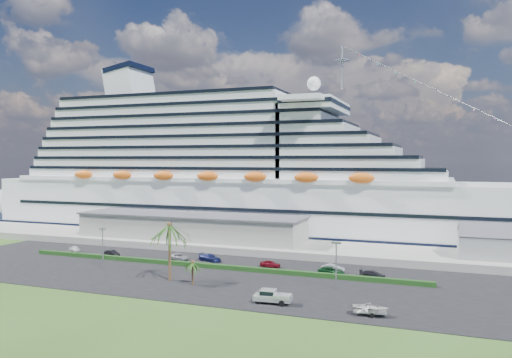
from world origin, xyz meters
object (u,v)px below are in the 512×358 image
at_px(cruise_ship, 238,178).
at_px(pickup_truck, 272,296).
at_px(parked_car_3, 210,258).
at_px(boat_trailer, 370,308).

relative_size(cruise_ship, pickup_truck, 31.26).
bearing_deg(parked_car_3, boat_trailer, -109.50).
bearing_deg(boat_trailer, pickup_truck, 176.69).
xyz_separation_m(pickup_truck, boat_trailer, (15.06, -0.87, -0.04)).
bearing_deg(cruise_ship, pickup_truck, -63.29).
bearing_deg(boat_trailer, parked_car_3, 145.26).
xyz_separation_m(cruise_ship, boat_trailer, (48.89, -68.12, -15.46)).
relative_size(cruise_ship, boat_trailer, 31.95).
distance_m(parked_car_3, pickup_truck, 34.42).
bearing_deg(pickup_truck, parked_car_3, 132.05).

